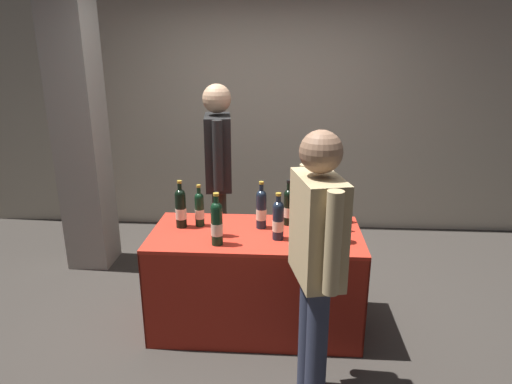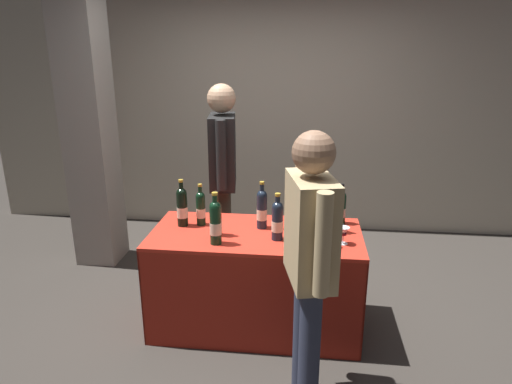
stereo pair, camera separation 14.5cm
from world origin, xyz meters
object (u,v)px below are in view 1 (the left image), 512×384
Objects in this scene: wine_glass_near_vendor at (344,230)px; taster_foreground_right at (317,251)px; display_bottle_0 at (335,214)px; vendor_presenter at (219,166)px; tasting_table at (256,262)px; flower_vase at (316,230)px; featured_wine_bottle at (278,219)px; concrete_pillar at (76,94)px.

wine_glass_near_vendor is 0.07× the size of taster_foreground_right.
vendor_presenter is (-0.92, 0.65, 0.17)m from display_bottle_0.
flower_vase is at bearing -26.84° from tasting_table.
wine_glass_near_vendor is at bearing -3.31° from featured_wine_bottle.
concrete_pillar is 2.19m from featured_wine_bottle.
featured_wine_bottle is 0.27m from flower_vase.
tasting_table is 0.42m from featured_wine_bottle.
vendor_presenter is at bearing 122.41° from featured_wine_bottle.
wine_glass_near_vendor is (0.60, -0.13, 0.32)m from tasting_table.
flower_vase is 0.54m from taster_foreground_right.
tasting_table is 0.87× the size of vendor_presenter.
wine_glass_near_vendor is 0.32× the size of flower_vase.
wine_glass_near_vendor is 0.21m from flower_vase.
taster_foreground_right is at bearing -103.17° from display_bottle_0.
vendor_presenter is at bearing 129.89° from flower_vase.
wine_glass_near_vendor is 1.29m from vendor_presenter.
concrete_pillar is at bearing 158.31° from display_bottle_0.
taster_foreground_right is (-0.04, -0.53, 0.10)m from flower_vase.
concrete_pillar is at bearing 150.68° from flower_vase.
taster_foreground_right is at bearing -71.22° from featured_wine_bottle.
flower_vase reaches higher than featured_wine_bottle.
tasting_table is (1.63, -0.94, -1.09)m from concrete_pillar.
featured_wine_bottle is 0.67m from taster_foreground_right.
flower_vase is at bearing -119.16° from display_bottle_0.
vendor_presenter is at bearing 116.94° from tasting_table.
display_bottle_0 is at bearing 6.92° from tasting_table.
vendor_presenter is (-0.77, 0.92, 0.18)m from flower_vase.
featured_wine_bottle is (0.16, -0.10, 0.37)m from tasting_table.
concrete_pillar reaches higher than featured_wine_bottle.
taster_foreground_right is at bearing -93.81° from flower_vase.
display_bottle_0 is at bearing 23.06° from featured_wine_bottle.
concrete_pillar is at bearing 149.76° from featured_wine_bottle.
wine_glass_near_vendor is 0.66m from taster_foreground_right.
wine_glass_near_vendor is (0.04, -0.20, -0.04)m from display_bottle_0.
featured_wine_bottle is at bearing 176.69° from wine_glass_near_vendor.
display_bottle_0 is at bearing -21.69° from concrete_pillar.
taster_foreground_right is (0.21, -0.63, 0.07)m from featured_wine_bottle.
wine_glass_near_vendor is (2.23, -1.07, -0.77)m from concrete_pillar.
display_bottle_0 is at bearing 100.99° from wine_glass_near_vendor.
flower_vase reaches higher than display_bottle_0.
flower_vase is (0.25, -0.10, -0.03)m from featured_wine_bottle.
taster_foreground_right is (0.37, -0.73, 0.45)m from tasting_table.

